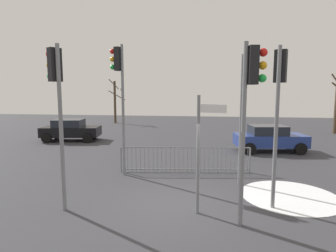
{
  "coord_description": "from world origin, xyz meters",
  "views": [
    {
      "loc": [
        0.82,
        -7.93,
        3.35
      ],
      "look_at": [
        -0.84,
        4.02,
        1.85
      ],
      "focal_mm": 29.76,
      "sensor_mm": 36.0,
      "label": 1
    }
  ],
  "objects_px": {
    "traffic_light_rear_left": "(119,81)",
    "direction_sign_post": "(200,149)",
    "traffic_light_foreground_left": "(250,93)",
    "car_black_trailing": "(71,130)",
    "traffic_light_rear_right": "(279,91)",
    "traffic_light_mid_right": "(57,90)",
    "traffic_light_foreground_right": "(246,91)",
    "bare_tree_centre": "(115,101)",
    "car_blue_far": "(269,138)"
  },
  "relations": [
    {
      "from": "car_blue_far",
      "to": "direction_sign_post",
      "type": "bearing_deg",
      "value": -120.27
    },
    {
      "from": "traffic_light_foreground_left",
      "to": "traffic_light_foreground_right",
      "type": "bearing_deg",
      "value": 163.54
    },
    {
      "from": "traffic_light_rear_right",
      "to": "direction_sign_post",
      "type": "bearing_deg",
      "value": -134.48
    },
    {
      "from": "car_blue_far",
      "to": "traffic_light_rear_left",
      "type": "bearing_deg",
      "value": -149.32
    },
    {
      "from": "traffic_light_rear_left",
      "to": "direction_sign_post",
      "type": "xyz_separation_m",
      "value": [
        3.25,
        -3.25,
        -1.94
      ]
    },
    {
      "from": "traffic_light_foreground_left",
      "to": "traffic_light_rear_left",
      "type": "relative_size",
      "value": 0.88
    },
    {
      "from": "traffic_light_foreground_right",
      "to": "direction_sign_post",
      "type": "bearing_deg",
      "value": -37.31
    },
    {
      "from": "traffic_light_rear_left",
      "to": "car_black_trailing",
      "type": "distance_m",
      "value": 9.64
    },
    {
      "from": "traffic_light_rear_right",
      "to": "bare_tree_centre",
      "type": "xyz_separation_m",
      "value": [
        -11.58,
        20.29,
        -1.01
      ]
    },
    {
      "from": "traffic_light_foreground_right",
      "to": "traffic_light_foreground_left",
      "type": "xyz_separation_m",
      "value": [
        -0.33,
        -3.16,
        -0.08
      ]
    },
    {
      "from": "traffic_light_rear_left",
      "to": "direction_sign_post",
      "type": "height_order",
      "value": "traffic_light_rear_left"
    },
    {
      "from": "traffic_light_mid_right",
      "to": "traffic_light_rear_left",
      "type": "bearing_deg",
      "value": 20.63
    },
    {
      "from": "traffic_light_foreground_left",
      "to": "bare_tree_centre",
      "type": "bearing_deg",
      "value": -164.43
    },
    {
      "from": "bare_tree_centre",
      "to": "traffic_light_foreground_right",
      "type": "bearing_deg",
      "value": -59.33
    },
    {
      "from": "car_blue_far",
      "to": "traffic_light_mid_right",
      "type": "bearing_deg",
      "value": -137.86
    },
    {
      "from": "traffic_light_rear_right",
      "to": "traffic_light_mid_right",
      "type": "bearing_deg",
      "value": -145.14
    },
    {
      "from": "traffic_light_foreground_right",
      "to": "traffic_light_foreground_left",
      "type": "relative_size",
      "value": 1.02
    },
    {
      "from": "traffic_light_rear_right",
      "to": "traffic_light_mid_right",
      "type": "relative_size",
      "value": 1.0
    },
    {
      "from": "traffic_light_rear_right",
      "to": "traffic_light_rear_left",
      "type": "bearing_deg",
      "value": -179.05
    },
    {
      "from": "traffic_light_mid_right",
      "to": "bare_tree_centre",
      "type": "bearing_deg",
      "value": 46.17
    },
    {
      "from": "traffic_light_rear_left",
      "to": "direction_sign_post",
      "type": "relative_size",
      "value": 1.58
    },
    {
      "from": "car_black_trailing",
      "to": "traffic_light_rear_right",
      "type": "bearing_deg",
      "value": -49.11
    },
    {
      "from": "traffic_light_rear_left",
      "to": "traffic_light_mid_right",
      "type": "bearing_deg",
      "value": 179.61
    },
    {
      "from": "traffic_light_rear_left",
      "to": "direction_sign_post",
      "type": "distance_m",
      "value": 4.99
    },
    {
      "from": "traffic_light_mid_right",
      "to": "bare_tree_centre",
      "type": "height_order",
      "value": "bare_tree_centre"
    },
    {
      "from": "traffic_light_foreground_right",
      "to": "direction_sign_post",
      "type": "relative_size",
      "value": 1.42
    },
    {
      "from": "bare_tree_centre",
      "to": "traffic_light_rear_right",
      "type": "bearing_deg",
      "value": -60.29
    },
    {
      "from": "traffic_light_rear_right",
      "to": "bare_tree_centre",
      "type": "relative_size",
      "value": 0.99
    },
    {
      "from": "direction_sign_post",
      "to": "bare_tree_centre",
      "type": "height_order",
      "value": "bare_tree_centre"
    },
    {
      "from": "traffic_light_mid_right",
      "to": "bare_tree_centre",
      "type": "xyz_separation_m",
      "value": [
        -5.5,
        21.3,
        -1.03
      ]
    },
    {
      "from": "direction_sign_post",
      "to": "traffic_light_foreground_right",
      "type": "bearing_deg",
      "value": 76.71
    },
    {
      "from": "traffic_light_foreground_right",
      "to": "traffic_light_mid_right",
      "type": "xyz_separation_m",
      "value": [
        -5.43,
        -2.87,
        -0.0
      ]
    },
    {
      "from": "traffic_light_rear_right",
      "to": "car_black_trailing",
      "type": "bearing_deg",
      "value": 164.96
    },
    {
      "from": "traffic_light_foreground_right",
      "to": "traffic_light_mid_right",
      "type": "relative_size",
      "value": 1.0
    },
    {
      "from": "traffic_light_foreground_right",
      "to": "bare_tree_centre",
      "type": "xyz_separation_m",
      "value": [
        -10.93,
        18.43,
        -1.03
      ]
    },
    {
      "from": "traffic_light_rear_right",
      "to": "car_black_trailing",
      "type": "height_order",
      "value": "traffic_light_rear_right"
    },
    {
      "from": "car_black_trailing",
      "to": "traffic_light_foreground_left",
      "type": "bearing_deg",
      "value": -55.35
    },
    {
      "from": "traffic_light_rear_left",
      "to": "car_blue_far",
      "type": "bearing_deg",
      "value": -41.4
    },
    {
      "from": "traffic_light_rear_right",
      "to": "car_blue_far",
      "type": "distance_m",
      "value": 8.41
    },
    {
      "from": "direction_sign_post",
      "to": "car_black_trailing",
      "type": "relative_size",
      "value": 0.81
    },
    {
      "from": "traffic_light_foreground_right",
      "to": "traffic_light_rear_right",
      "type": "xyz_separation_m",
      "value": [
        0.65,
        -1.86,
        -0.02
      ]
    },
    {
      "from": "traffic_light_foreground_right",
      "to": "traffic_light_mid_right",
      "type": "height_order",
      "value": "traffic_light_foreground_right"
    },
    {
      "from": "car_black_trailing",
      "to": "bare_tree_centre",
      "type": "distance_m",
      "value": 10.85
    },
    {
      "from": "traffic_light_mid_right",
      "to": "car_blue_far",
      "type": "distance_m",
      "value": 11.96
    },
    {
      "from": "traffic_light_foreground_left",
      "to": "traffic_light_mid_right",
      "type": "distance_m",
      "value": 5.12
    },
    {
      "from": "traffic_light_rear_left",
      "to": "traffic_light_foreground_left",
      "type": "bearing_deg",
      "value": -119.71
    },
    {
      "from": "bare_tree_centre",
      "to": "traffic_light_foreground_left",
      "type": "bearing_deg",
      "value": -63.84
    },
    {
      "from": "traffic_light_foreground_left",
      "to": "car_blue_far",
      "type": "distance_m",
      "value": 9.83
    },
    {
      "from": "traffic_light_foreground_right",
      "to": "bare_tree_centre",
      "type": "relative_size",
      "value": 1.0
    },
    {
      "from": "direction_sign_post",
      "to": "traffic_light_foreground_left",
      "type": "bearing_deg",
      "value": -7.26
    }
  ]
}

